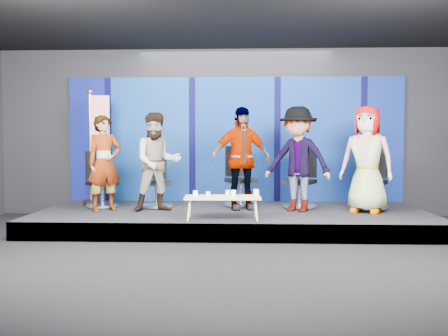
% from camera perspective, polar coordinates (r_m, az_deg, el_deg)
% --- Properties ---
extents(ground, '(10.00, 10.00, 0.00)m').
position_cam_1_polar(ground, '(6.73, 0.50, -10.30)').
color(ground, black).
rests_on(ground, ground).
extents(room_walls, '(10.02, 8.02, 3.51)m').
position_cam_1_polar(room_walls, '(6.61, 0.51, 10.65)').
color(room_walls, black).
rests_on(room_walls, ground).
extents(riser, '(7.00, 3.00, 0.30)m').
position_cam_1_polar(riser, '(9.16, 1.03, -5.79)').
color(riser, black).
rests_on(riser, ground).
extents(backdrop, '(7.00, 0.08, 2.60)m').
position_cam_1_polar(backdrop, '(10.50, 1.23, 3.27)').
color(backdrop, '#090754').
rests_on(backdrop, riser).
extents(chair_a, '(0.85, 0.85, 1.07)m').
position_cam_1_polar(chair_a, '(9.80, -13.87, -2.34)').
color(chair_a, silver).
rests_on(chair_a, riser).
extents(panelist_a, '(0.75, 0.72, 1.73)m').
position_cam_1_polar(panelist_a, '(9.27, -13.50, 0.55)').
color(panelist_a, black).
rests_on(panelist_a, riser).
extents(chair_b, '(0.79, 0.79, 1.10)m').
position_cam_1_polar(chair_b, '(9.59, -7.71, -2.35)').
color(chair_b, silver).
rests_on(chair_b, riser).
extents(panelist_b, '(1.04, 0.92, 1.78)m').
position_cam_1_polar(panelist_b, '(9.05, -7.63, 0.69)').
color(panelist_b, black).
rests_on(panelist_b, riser).
extents(chair_c, '(0.81, 0.81, 1.17)m').
position_cam_1_polar(chair_c, '(9.73, 1.84, -2.10)').
color(chair_c, silver).
rests_on(chair_c, riser).
extents(panelist_c, '(1.19, 0.75, 1.89)m').
position_cam_1_polar(panelist_c, '(9.19, 1.92, 1.11)').
color(panelist_c, black).
rests_on(panelist_c, riser).
extents(chair_d, '(0.88, 0.88, 1.16)m').
position_cam_1_polar(chair_d, '(9.58, 8.76, -2.23)').
color(chair_d, silver).
rests_on(chair_d, riser).
extents(panelist_d, '(1.40, 1.16, 1.88)m').
position_cam_1_polar(panelist_d, '(9.04, 8.43, 1.01)').
color(panelist_d, black).
rests_on(panelist_d, riser).
extents(chair_e, '(0.89, 0.89, 1.16)m').
position_cam_1_polar(chair_e, '(9.68, 16.45, -2.26)').
color(chair_e, silver).
rests_on(chair_e, riser).
extents(panelist_e, '(1.09, 0.96, 1.89)m').
position_cam_1_polar(panelist_e, '(9.14, 16.02, 0.96)').
color(panelist_e, black).
rests_on(panelist_e, riser).
extents(coffee_table, '(1.23, 0.56, 0.37)m').
position_cam_1_polar(coffee_table, '(8.06, -0.16, -3.45)').
color(coffee_table, tan).
rests_on(coffee_table, riser).
extents(mug_a, '(0.08, 0.08, 0.09)m').
position_cam_1_polar(mug_a, '(8.07, -3.28, -2.91)').
color(mug_a, silver).
rests_on(mug_a, coffee_table).
extents(mug_b, '(0.07, 0.07, 0.09)m').
position_cam_1_polar(mug_b, '(7.95, -1.83, -3.02)').
color(mug_b, silver).
rests_on(mug_b, coffee_table).
extents(mug_c, '(0.07, 0.07, 0.09)m').
position_cam_1_polar(mug_c, '(8.15, 0.44, -2.86)').
color(mug_c, silver).
rests_on(mug_c, coffee_table).
extents(mug_d, '(0.08, 0.08, 0.10)m').
position_cam_1_polar(mug_d, '(8.02, 1.08, -2.91)').
color(mug_d, silver).
rests_on(mug_d, coffee_table).
extents(mug_e, '(0.09, 0.09, 0.11)m').
position_cam_1_polar(mug_e, '(8.12, 3.70, -2.82)').
color(mug_e, silver).
rests_on(mug_e, coffee_table).
extents(flag_stand, '(0.52, 0.30, 2.28)m').
position_cam_1_polar(flag_stand, '(10.15, -14.38, 2.68)').
color(flag_stand, black).
rests_on(flag_stand, riser).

